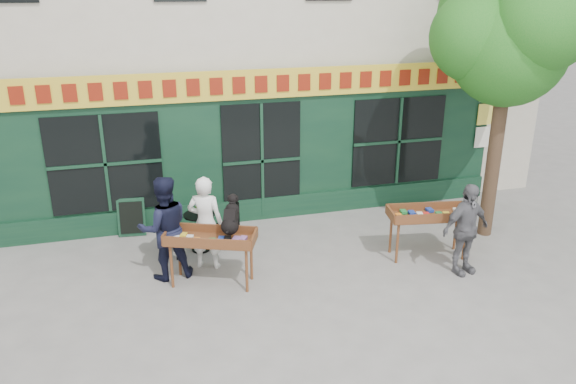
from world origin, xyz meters
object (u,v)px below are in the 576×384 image
Objects in this scene: man_right at (466,229)px; dog at (231,214)px; bistro_table at (200,225)px; man_left at (164,228)px; book_cart_center at (211,240)px; book_cart_right at (429,216)px; woman at (206,223)px.

dog is at bearing 158.83° from man_right.
bistro_table is at bearing 143.37° from man_right.
man_left reaches higher than dog.
man_right is at bearing 159.79° from man_left.
man_right is 2.22× the size of bistro_table.
book_cart_center is 0.88m from man_left.
book_cart_center and book_cart_right have the same top height.
dog is 1.25m from man_left.
dog is 3.78m from book_cart_right.
bistro_table is 0.40× the size of man_left.
woman reaches higher than man_right.
woman is 1.11× the size of book_cart_right.
bistro_table is at bearing 170.50° from book_cart_right.
book_cart_right is 0.94× the size of man_right.
woman is at bearing 179.63° from book_cart_right.
book_cart_center is at bearing 141.55° from man_left.
woman is at bearing -171.99° from man_left.
man_left is (-0.70, -0.90, 0.40)m from bistro_table.
man_right reaches higher than book_cart_center.
dog is at bearing 148.40° from man_left.
man_left reaches higher than woman.
man_right is 5.29m from man_left.
man_right is at bearing 11.89° from dog.
dog is 0.36× the size of man_right.
dog is 0.88m from woman.
man_left is (-0.74, 0.46, 0.12)m from book_cart_center.
book_cart_right is at bearing -167.31° from woman.
bistro_table is (-0.39, 1.41, -0.75)m from dog.
dog is 0.34× the size of woman.
book_cart_right is at bearing 167.55° from man_left.
man_left reaches higher than book_cart_right.
man_left is (-1.09, 0.51, -0.35)m from dog.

